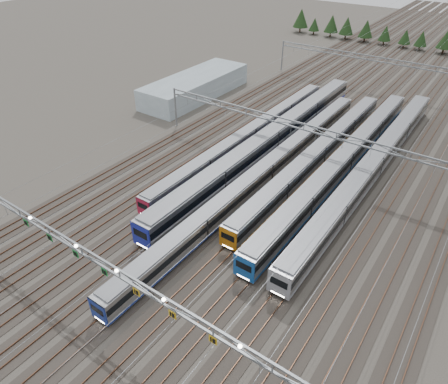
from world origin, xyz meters
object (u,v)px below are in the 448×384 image
Objects in this scene: train_c at (265,171)px; train_e at (343,161)px; gantry_far at (386,65)px; train_b at (271,140)px; gantry_near at (118,276)px; gantry_mid at (303,132)px; train_a at (250,135)px; train_d at (318,154)px; train_f at (373,165)px; west_shed at (196,86)px.

train_e reaches higher than train_c.
train_e is at bearing -81.02° from gantry_far.
gantry_near is at bearing -80.86° from train_b.
gantry_mid is (6.75, -1.53, 4.06)m from train_b.
gantry_near is (2.20, -32.20, 5.17)m from train_c.
train_a is 1.04× the size of train_d.
train_d is (4.50, 10.01, 0.08)m from train_c.
gantry_mid reaches higher than train_f.
west_shed is (-42.07, 13.23, 0.28)m from train_e.
gantry_near reaches higher than train_b.
gantry_mid is (0.05, 40.12, -0.70)m from gantry_near.
west_shed is (-24.07, 13.81, 0.50)m from train_a.
gantry_mid is 1.88× the size of west_shed.
gantry_mid is at bearing -8.65° from train_a.
train_d is 5.36m from gantry_mid.
gantry_far is (-11.25, 41.30, 4.24)m from train_f.
train_a is 27.75m from west_shed.
west_shed is at bearing 165.75° from train_f.
gantry_mid reaches higher than train_e.
gantry_near is 1.00× the size of gantry_mid.
train_c is 1.11× the size of train_e.
train_a is 13.18m from train_c.
train_d is 0.96× the size of gantry_far.
gantry_mid reaches higher than train_d.
train_e is 44.10m from west_shed.
train_a is 4.52m from train_b.
gantry_mid reaches higher than train_a.
train_f is 2.13× the size of west_shed.
train_f is 12.58m from gantry_mid.
train_f is (22.50, 1.99, 0.25)m from train_a.
train_a is 22.59m from train_f.
train_a is 13.51m from train_d.
train_a is at bearing -104.57° from gantry_far.
west_shed is (-37.57, 13.43, 0.40)m from train_d.
west_shed reaches higher than train_a.
train_b is 44.18m from gantry_far.
gantry_near is (6.70, -41.65, 4.76)m from train_b.
west_shed is at bearing -140.15° from gantry_far.
train_d is at bearing -87.00° from gantry_far.
train_c is (9.00, -9.63, 0.02)m from train_a.
train_e is at bearing -17.45° from west_shed.
train_c is at bearing -131.38° from train_e.
gantry_far is (0.05, 85.12, -0.70)m from gantry_near.
train_a is at bearing 133.06° from train_c.
train_d is 39.90m from west_shed.
train_a is 0.86× the size of train_b.
train_e is at bearing 3.26° from train_b.
west_shed is (-35.32, -29.48, -3.98)m from gantry_far.
gantry_far is at bearing 39.85° from west_shed.
gantry_far is at bearing 105.24° from train_f.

